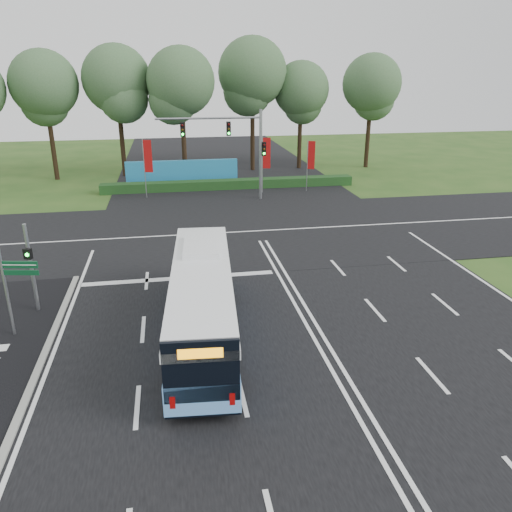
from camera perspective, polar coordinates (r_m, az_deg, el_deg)
The scene contains 14 objects.
ground at distance 21.45m, azimuth 5.22°, elevation -6.95°, with size 120.00×120.00×0.00m, color #284C19.
road_main at distance 21.44m, azimuth 5.22°, elevation -6.90°, with size 20.00×120.00×0.04m, color black.
road_cross at distance 32.30m, azimuth -0.24°, elevation 2.83°, with size 120.00×14.00×0.05m, color black.
kerb_strip at distance 18.85m, azimuth -24.06°, elevation -12.86°, with size 0.25×18.00×0.12m, color gray.
city_bus at distance 19.30m, azimuth -6.16°, elevation -5.10°, with size 3.07×10.95×3.10m.
pedestrian_signal at distance 23.02m, azimuth -24.36°, elevation -0.95°, with size 0.37×0.44×3.94m.
street_sign at distance 21.09m, azimuth -26.02°, elevation -2.63°, with size 1.41×0.35×3.66m.
banner_flag_left at distance 41.21m, azimuth -12.35°, elevation 10.67°, with size 0.70×0.19×4.77m.
banner_flag_mid at distance 42.11m, azimuth 1.09°, elevation 11.29°, with size 0.69×0.16×4.71m.
banner_flag_right at distance 42.87m, azimuth 6.23°, elevation 11.06°, with size 0.61×0.28×4.36m.
traffic_light_gantry at distance 39.53m, azimuth -2.08°, elevation 13.01°, with size 8.41×0.28×7.00m.
hedge at distance 44.16m, azimuth -3.01°, elevation 8.18°, with size 22.00×1.20×0.80m, color #153C17.
blue_hoarding at distance 46.17m, azimuth -8.42°, elevation 9.43°, with size 10.00×0.30×2.20m, color teal.
eucalyptus_row at distance 49.94m, azimuth -8.18°, elevation 19.10°, with size 43.02×9.19×12.94m.
Camera 1 is at (-5.18, -18.31, 9.90)m, focal length 35.00 mm.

